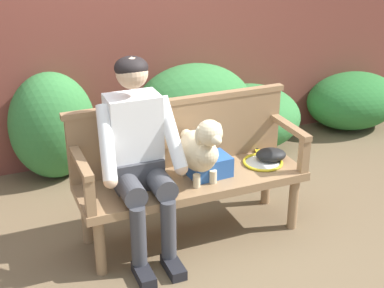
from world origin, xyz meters
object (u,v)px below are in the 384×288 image
object	(u,v)px
baseball_glove	(271,155)
sports_bag	(209,166)
person_seated	(138,151)
tennis_racket	(262,161)
dog_on_bench	(201,149)
garden_bench	(192,185)

from	to	relation	value
baseball_glove	sports_bag	xyz separation A→B (m)	(-0.51, -0.04, 0.02)
person_seated	tennis_racket	xyz separation A→B (m)	(0.94, 0.05, -0.26)
person_seated	baseball_glove	size ratio (longest dim) A/B	6.03
person_seated	dog_on_bench	size ratio (longest dim) A/B	2.74
garden_bench	sports_bag	bearing A→B (deg)	-6.31
person_seated	dog_on_bench	world-z (taller)	person_seated
dog_on_bench	sports_bag	bearing A→B (deg)	32.97
baseball_glove	sports_bag	distance (m)	0.51
person_seated	dog_on_bench	distance (m)	0.41
dog_on_bench	sports_bag	world-z (taller)	dog_on_bench
tennis_racket	sports_bag	xyz separation A→B (m)	(-0.44, -0.05, 0.06)
sports_bag	garden_bench	bearing A→B (deg)	173.69
sports_bag	baseball_glove	bearing A→B (deg)	4.63
tennis_racket	baseball_glove	bearing A→B (deg)	-3.11
garden_bench	tennis_racket	xyz separation A→B (m)	(0.56, 0.03, 0.07)
person_seated	sports_bag	world-z (taller)	person_seated
person_seated	tennis_racket	size ratio (longest dim) A/B	2.28
sports_bag	tennis_racket	bearing A→B (deg)	5.84
tennis_racket	baseball_glove	world-z (taller)	baseball_glove
garden_bench	person_seated	world-z (taller)	person_seated
garden_bench	sports_bag	distance (m)	0.18
dog_on_bench	baseball_glove	size ratio (longest dim) A/B	2.20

